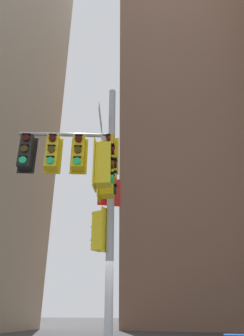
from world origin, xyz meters
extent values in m
cube|color=brown|center=(2.70, 26.26, 20.10)|extent=(16.30, 16.30, 40.21)
cylinder|color=#9EA0A3|center=(0.00, 0.00, 3.86)|extent=(0.20, 0.20, 7.72)
cylinder|color=#9EA0A3|center=(-1.27, -0.44, 6.08)|extent=(2.57, 0.99, 0.11)
cylinder|color=#9EA0A3|center=(0.20, -0.85, 4.97)|extent=(0.50, 1.73, 0.11)
cube|color=yellow|center=(-0.95, -0.13, 5.48)|extent=(0.46, 0.19, 1.14)
cube|color=yellow|center=(-0.89, -0.31, 5.48)|extent=(0.43, 0.43, 1.00)
cylinder|color=#360605|center=(-0.82, -0.50, 5.83)|extent=(0.21, 0.12, 0.20)
cube|color=black|center=(-0.82, -0.50, 5.95)|extent=(0.23, 0.14, 0.02)
cylinder|color=#3C2C06|center=(-0.82, -0.50, 5.48)|extent=(0.21, 0.12, 0.20)
cube|color=black|center=(-0.82, -0.50, 5.60)|extent=(0.23, 0.14, 0.02)
cylinder|color=#19C672|center=(-0.82, -0.50, 5.13)|extent=(0.21, 0.12, 0.20)
cube|color=black|center=(-0.82, -0.50, 5.25)|extent=(0.23, 0.14, 0.02)
cube|color=yellow|center=(-1.64, -0.37, 5.48)|extent=(0.46, 0.19, 1.14)
cube|color=yellow|center=(-1.58, -0.55, 5.48)|extent=(0.43, 0.43, 1.00)
cylinder|color=#360605|center=(-1.52, -0.74, 5.83)|extent=(0.21, 0.12, 0.20)
cube|color=black|center=(-1.51, -0.75, 5.95)|extent=(0.23, 0.14, 0.02)
cylinder|color=#3C2C06|center=(-1.52, -0.74, 5.48)|extent=(0.21, 0.12, 0.20)
cube|color=black|center=(-1.51, -0.75, 5.60)|extent=(0.23, 0.14, 0.02)
cylinder|color=#19C672|center=(-1.52, -0.74, 5.13)|extent=(0.21, 0.12, 0.20)
cube|color=black|center=(-1.51, -0.75, 5.25)|extent=(0.23, 0.14, 0.02)
cube|color=black|center=(-2.34, -0.62, 5.48)|extent=(0.46, 0.19, 1.14)
cube|color=black|center=(-2.28, -0.80, 5.48)|extent=(0.43, 0.43, 1.00)
cylinder|color=#360605|center=(-2.21, -0.99, 5.83)|extent=(0.21, 0.12, 0.20)
cube|color=black|center=(-2.21, -0.99, 5.95)|extent=(0.23, 0.14, 0.02)
cylinder|color=#3C2C06|center=(-2.21, -0.99, 5.48)|extent=(0.21, 0.12, 0.20)
cube|color=black|center=(-2.21, -0.99, 5.60)|extent=(0.23, 0.14, 0.02)
cylinder|color=#19C672|center=(-2.21, -0.99, 5.13)|extent=(0.21, 0.12, 0.20)
cube|color=black|center=(-2.21, -0.99, 5.25)|extent=(0.23, 0.14, 0.02)
cube|color=yellow|center=(0.01, -0.90, 4.37)|extent=(0.14, 0.47, 1.14)
cube|color=yellow|center=(0.20, -0.85, 4.37)|extent=(0.41, 0.41, 1.00)
cylinder|color=#360605|center=(0.39, -0.81, 4.72)|extent=(0.10, 0.21, 0.20)
cube|color=black|center=(0.40, -0.81, 4.84)|extent=(0.12, 0.23, 0.02)
cylinder|color=yellow|center=(0.39, -0.81, 4.37)|extent=(0.10, 0.21, 0.20)
cube|color=black|center=(0.40, -0.81, 4.49)|extent=(0.12, 0.23, 0.02)
cylinder|color=#06311C|center=(0.39, -0.81, 4.02)|extent=(0.10, 0.21, 0.20)
cube|color=black|center=(0.40, -0.81, 4.14)|extent=(0.12, 0.23, 0.02)
cube|color=yellow|center=(0.17, -1.58, 4.37)|extent=(0.14, 0.47, 1.14)
cube|color=yellow|center=(0.35, -1.53, 4.37)|extent=(0.41, 0.41, 1.00)
cylinder|color=#360605|center=(0.55, -1.49, 4.72)|extent=(0.10, 0.21, 0.20)
cube|color=black|center=(0.55, -1.49, 4.84)|extent=(0.12, 0.23, 0.02)
cylinder|color=#3C2C06|center=(0.55, -1.49, 4.37)|extent=(0.10, 0.21, 0.20)
cube|color=black|center=(0.55, -1.49, 4.49)|extent=(0.12, 0.23, 0.02)
cylinder|color=#19C672|center=(0.55, -1.49, 4.02)|extent=(0.10, 0.21, 0.20)
cube|color=black|center=(0.55, -1.49, 4.14)|extent=(0.12, 0.23, 0.02)
cube|color=gold|center=(0.01, -0.11, 5.33)|extent=(0.48, 0.05, 1.14)
cube|color=gold|center=(0.02, -0.30, 5.33)|extent=(0.36, 0.36, 1.00)
cylinder|color=#360605|center=(0.03, -0.50, 5.68)|extent=(0.20, 0.07, 0.20)
cube|color=black|center=(0.03, -0.50, 5.80)|extent=(0.22, 0.08, 0.02)
cylinder|color=#3C2C06|center=(0.03, -0.50, 5.33)|extent=(0.20, 0.07, 0.20)
cube|color=black|center=(0.03, -0.50, 5.45)|extent=(0.22, 0.08, 0.02)
cylinder|color=#19C672|center=(0.03, -0.50, 4.98)|extent=(0.20, 0.07, 0.20)
cube|color=black|center=(0.03, -0.50, 5.10)|extent=(0.22, 0.08, 0.02)
cube|color=yellow|center=(-0.10, 0.03, 3.29)|extent=(0.16, 0.47, 1.14)
cube|color=yellow|center=(-0.29, 0.08, 3.29)|extent=(0.42, 0.42, 1.00)
cylinder|color=#360605|center=(-0.48, 0.13, 3.64)|extent=(0.11, 0.21, 0.20)
cube|color=black|center=(-0.49, 0.13, 3.76)|extent=(0.13, 0.23, 0.02)
cylinder|color=yellow|center=(-0.48, 0.13, 3.29)|extent=(0.11, 0.21, 0.20)
cube|color=black|center=(-0.49, 0.13, 3.41)|extent=(0.13, 0.23, 0.02)
cylinder|color=#06311C|center=(-0.48, 0.13, 2.94)|extent=(0.11, 0.21, 0.20)
cube|color=black|center=(-0.49, 0.13, 3.06)|extent=(0.13, 0.23, 0.02)
cube|color=white|center=(-0.34, -0.10, 6.66)|extent=(0.41, 1.30, 0.28)
cube|color=#19479E|center=(-0.34, -0.10, 6.66)|extent=(0.39, 1.26, 0.24)
cube|color=red|center=(-0.11, 0.19, 4.39)|extent=(0.56, 0.34, 0.80)
cube|color=white|center=(-0.11, 0.19, 4.39)|extent=(0.52, 0.32, 0.76)
camera|label=1|loc=(2.52, -7.25, 1.42)|focal=32.42mm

